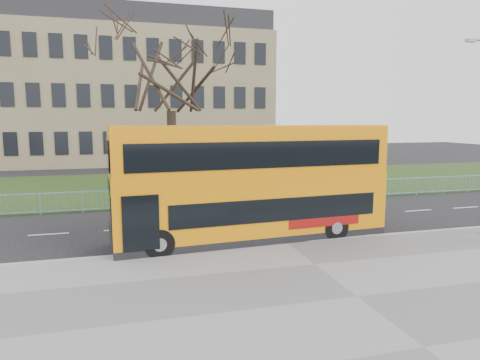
{
  "coord_description": "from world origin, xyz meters",
  "views": [
    {
      "loc": [
        -5.78,
        -16.31,
        4.75
      ],
      "look_at": [
        -1.12,
        1.0,
        2.2
      ],
      "focal_mm": 32.0,
      "sensor_mm": 36.0,
      "label": 1
    }
  ],
  "objects": [
    {
      "name": "yellow_bus",
      "position": [
        -1.05,
        -0.51,
        2.39
      ],
      "size": [
        10.8,
        3.26,
        4.46
      ],
      "rotation": [
        0.0,
        0.0,
        0.07
      ],
      "color": "orange",
      "rests_on": "ground"
    },
    {
      "name": "pavement",
      "position": [
        0.0,
        -6.75,
        0.06
      ],
      "size": [
        80.0,
        10.5,
        0.12
      ],
      "primitive_type": "cube",
      "color": "slate",
      "rests_on": "ground"
    },
    {
      "name": "guard_railing",
      "position": [
        0.0,
        6.6,
        0.55
      ],
      "size": [
        40.0,
        0.12,
        1.1
      ],
      "primitive_type": null,
      "color": "#75A9D1",
      "rests_on": "ground"
    },
    {
      "name": "ground",
      "position": [
        0.0,
        0.0,
        0.0
      ],
      "size": [
        120.0,
        120.0,
        0.0
      ],
      "primitive_type": "plane",
      "color": "black",
      "rests_on": "ground"
    },
    {
      "name": "grass_verge",
      "position": [
        0.0,
        14.3,
        0.04
      ],
      "size": [
        80.0,
        15.4,
        0.08
      ],
      "primitive_type": "cube",
      "color": "#1F3513",
      "rests_on": "ground"
    },
    {
      "name": "kerb",
      "position": [
        0.0,
        -1.55,
        0.07
      ],
      "size": [
        80.0,
        0.2,
        0.14
      ],
      "primitive_type": "cube",
      "color": "#969699",
      "rests_on": "ground"
    },
    {
      "name": "bare_tree",
      "position": [
        -3.0,
        10.0,
        6.25
      ],
      "size": [
        8.64,
        8.64,
        12.34
      ],
      "primitive_type": null,
      "color": "black",
      "rests_on": "grass_verge"
    },
    {
      "name": "civic_building",
      "position": [
        -5.0,
        35.0,
        7.0
      ],
      "size": [
        30.0,
        15.0,
        14.0
      ],
      "primitive_type": "cube",
      "color": "#817052",
      "rests_on": "ground"
    }
  ]
}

